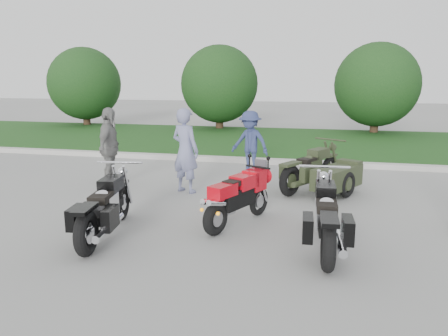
% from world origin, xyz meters
% --- Properties ---
extents(ground, '(80.00, 80.00, 0.00)m').
position_xyz_m(ground, '(0.00, 0.00, 0.00)').
color(ground, '#999994').
rests_on(ground, ground).
extents(curb, '(60.00, 0.30, 0.15)m').
position_xyz_m(curb, '(0.00, 6.00, 0.07)').
color(curb, '#B9B6AE').
rests_on(curb, ground).
extents(grass_strip, '(60.00, 8.00, 0.14)m').
position_xyz_m(grass_strip, '(0.00, 10.15, 0.07)').
color(grass_strip, '#24511C').
rests_on(grass_strip, ground).
extents(tree_far_left, '(3.60, 3.60, 4.00)m').
position_xyz_m(tree_far_left, '(-10.00, 13.50, 2.19)').
color(tree_far_left, '#3F2B1C').
rests_on(tree_far_left, ground).
extents(tree_mid_left, '(3.60, 3.60, 4.00)m').
position_xyz_m(tree_mid_left, '(-3.00, 13.50, 2.19)').
color(tree_mid_left, '#3F2B1C').
rests_on(tree_mid_left, ground).
extents(tree_mid_right, '(3.60, 3.60, 4.00)m').
position_xyz_m(tree_mid_right, '(4.00, 13.50, 2.19)').
color(tree_mid_right, '#3F2B1C').
rests_on(tree_mid_right, ground).
extents(sportbike_red, '(0.89, 1.76, 0.89)m').
position_xyz_m(sportbike_red, '(0.52, 0.42, 0.52)').
color(sportbike_red, black).
rests_on(sportbike_red, ground).
extents(cruiser_left, '(0.60, 2.31, 0.89)m').
position_xyz_m(cruiser_left, '(-1.41, -0.65, 0.45)').
color(cruiser_left, black).
rests_on(cruiser_left, ground).
extents(cruiser_right, '(0.46, 2.37, 0.91)m').
position_xyz_m(cruiser_right, '(2.01, -0.36, 0.47)').
color(cruiser_right, black).
rests_on(cruiser_right, ground).
extents(cruiser_sidecar, '(1.79, 2.18, 0.90)m').
position_xyz_m(cruiser_sidecar, '(1.97, 2.95, 0.42)').
color(cruiser_sidecar, black).
rests_on(cruiser_sidecar, ground).
extents(person_stripe, '(0.80, 0.67, 1.87)m').
position_xyz_m(person_stripe, '(-1.04, 2.36, 0.93)').
color(person_stripe, '#787DA3').
rests_on(person_stripe, ground).
extents(person_denim, '(1.21, 0.93, 1.66)m').
position_xyz_m(person_denim, '(0.01, 4.62, 0.83)').
color(person_denim, navy).
rests_on(person_denim, ground).
extents(person_back, '(0.61, 1.14, 1.85)m').
position_xyz_m(person_back, '(-2.88, 2.40, 0.92)').
color(person_back, gray).
rests_on(person_back, ground).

